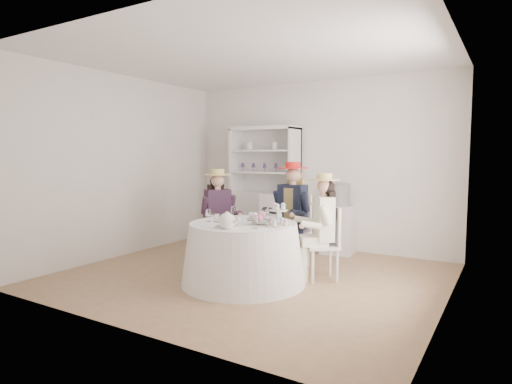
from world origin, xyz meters
The scene contains 23 objects.
ground centered at (0.00, 0.00, 0.00)m, with size 4.50×4.50×0.00m, color olive.
ceiling centered at (0.00, 0.00, 2.70)m, with size 4.50×4.50×0.00m, color white.
wall_back centered at (0.00, 2.00, 1.35)m, with size 4.50×4.50×0.00m, color white.
wall_front centered at (0.00, -2.00, 1.35)m, with size 4.50×4.50×0.00m, color white.
wall_left centered at (-2.25, 0.00, 1.35)m, with size 4.50×4.50×0.00m, color white.
wall_right centered at (2.25, 0.00, 1.35)m, with size 4.50×4.50×0.00m, color white.
tea_table centered at (0.08, -0.33, 0.36)m, with size 1.46×1.46×0.72m.
hutch centered at (-0.83, 1.77, 0.71)m, with size 1.33×0.85×1.99m.
side_table centered at (0.50, 1.75, 0.37)m, with size 0.48×0.48×0.74m, color silver.
hatbox centered at (0.50, 1.75, 0.91)m, with size 0.33×0.33×0.33m, color black.
guest_left centered at (-0.69, 0.23, 0.75)m, with size 0.57×0.53×1.32m.
guest_mid centered at (0.25, 0.62, 0.81)m, with size 0.53×0.54×1.42m.
guest_right centered at (0.82, 0.28, 0.73)m, with size 0.56×0.53×1.30m.
spare_chair centered at (-0.66, 1.10, 0.50)m, with size 0.40×0.40×0.94m.
teacup_a centered at (-0.19, -0.25, 0.76)m, with size 0.08×0.08×0.06m, color white.
teacup_b centered at (0.02, -0.04, 0.76)m, with size 0.08×0.08×0.07m, color white.
teacup_c centered at (0.30, -0.19, 0.76)m, with size 0.08×0.08×0.07m, color white.
flower_bowl centered at (0.32, -0.33, 0.75)m, with size 0.24×0.24×0.06m, color white.
flower_arrangement centered at (0.31, -0.36, 0.81)m, with size 0.18×0.19×0.07m.
table_teapot centered at (0.16, -0.77, 0.81)m, with size 0.26×0.19×0.20m.
sandwich_plate centered at (0.10, -0.67, 0.74)m, with size 0.25×0.25×0.06m.
cupcake_stand centered at (0.55, -0.33, 0.82)m, with size 0.27×0.27×0.25m.
stemware_set centered at (0.08, -0.33, 0.80)m, with size 0.88×0.91×0.15m.
Camera 1 is at (2.77, -4.50, 1.52)m, focal length 30.00 mm.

